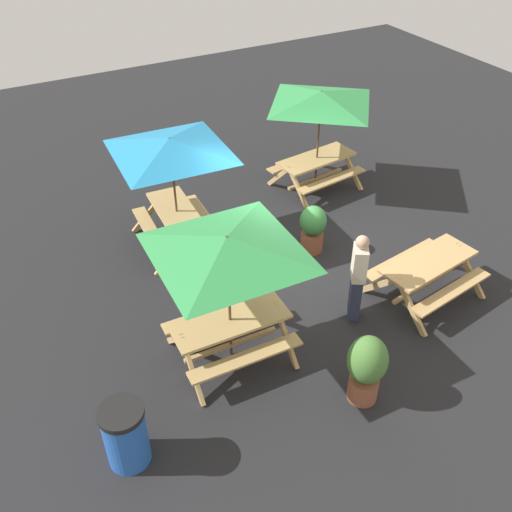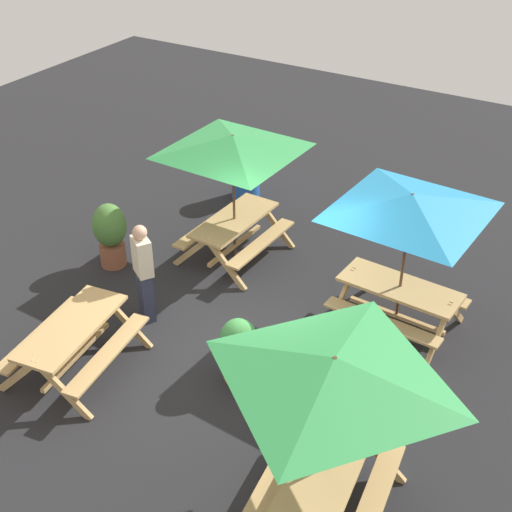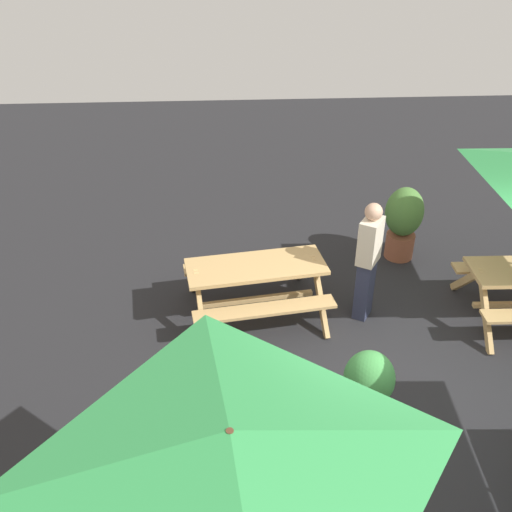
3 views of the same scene
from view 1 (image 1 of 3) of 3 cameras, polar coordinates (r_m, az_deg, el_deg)
The scene contains 9 objects.
ground_plane at distance 10.96m, azimuth 3.47°, elevation -0.66°, with size 24.00×24.00×0.00m, color #232326.
picnic_table_0 at distance 10.30m, azimuth 16.74°, elevation -1.34°, with size 1.98×1.75×0.81m.
picnic_table_1 at distance 12.48m, azimuth 6.48°, elevation 14.75°, with size 2.22×2.22×2.34m.
picnic_table_2 at distance 7.86m, azimuth -2.86°, elevation 0.12°, with size 2.83×2.83×2.34m.
picnic_table_3 at distance 10.52m, azimuth -8.50°, elevation 10.08°, with size 2.82×2.82×2.34m.
trash_bin_blue at distance 7.82m, azimuth -12.92°, elevation -17.05°, with size 0.59×0.59×0.98m.
potted_plant_0 at distance 8.29m, azimuth 10.99°, elevation -10.79°, with size 0.58×0.58×1.17m.
potted_plant_1 at distance 11.02m, azimuth 5.69°, elevation 2.85°, with size 0.51×0.51×0.99m.
person_standing at distance 9.37m, azimuth 10.15°, elevation -1.97°, with size 0.38×0.42×1.67m.
Camera 1 is at (-4.69, -7.26, 6.73)m, focal length 40.00 mm.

